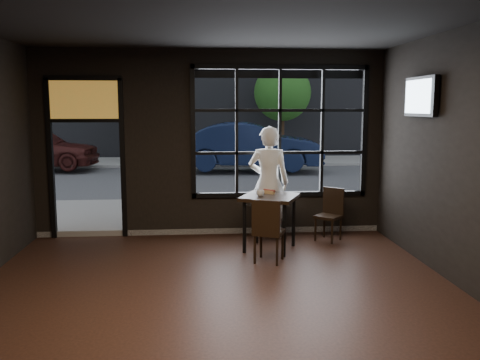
{
  "coord_description": "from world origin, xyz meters",
  "views": [
    {
      "loc": [
        -0.21,
        -5.25,
        2.24
      ],
      "look_at": [
        0.4,
        2.2,
        1.15
      ],
      "focal_mm": 38.0,
      "sensor_mm": 36.0,
      "label": 1
    }
  ],
  "objects": [
    {
      "name": "street_asphalt",
      "position": [
        0.0,
        24.0,
        -0.02
      ],
      "size": [
        60.0,
        41.0,
        0.04
      ],
      "primitive_type": "cube",
      "color": "#545456",
      "rests_on": "ground"
    },
    {
      "name": "building_across",
      "position": [
        0.0,
        23.0,
        7.5
      ],
      "size": [
        28.0,
        12.0,
        15.0
      ],
      "primitive_type": "cube",
      "color": "#5B5956",
      "rests_on": "ground"
    },
    {
      "name": "ceiling",
      "position": [
        0.0,
        0.0,
        3.21
      ],
      "size": [
        6.0,
        7.0,
        0.02
      ],
      "primitive_type": "cube",
      "color": "black",
      "rests_on": "ground"
    },
    {
      "name": "tv",
      "position": [
        2.93,
        1.77,
        2.37
      ],
      "size": [
        0.11,
        0.95,
        0.56
      ],
      "primitive_type": "cube",
      "color": "black",
      "rests_on": "wall_right"
    },
    {
      "name": "chair_near",
      "position": [
        0.79,
        1.83,
        0.47
      ],
      "size": [
        0.53,
        0.53,
        0.94
      ],
      "primitive_type": "cube",
      "rotation": [
        0.0,
        0.0,
        2.75
      ],
      "color": "black",
      "rests_on": "floor"
    },
    {
      "name": "hotdog",
      "position": [
        0.9,
        2.63,
        0.89
      ],
      "size": [
        0.2,
        0.19,
        0.06
      ],
      "primitive_type": null,
      "rotation": [
        0.0,
        0.0,
        -0.72
      ],
      "color": "tan",
      "rests_on": "cafe_table"
    },
    {
      "name": "tree_right",
      "position": [
        3.21,
        15.4,
        2.78
      ],
      "size": [
        2.31,
        2.31,
        3.94
      ],
      "color": "#332114",
      "rests_on": "street_asphalt"
    },
    {
      "name": "cup",
      "position": [
        0.73,
        2.41,
        0.91
      ],
      "size": [
        0.17,
        0.17,
        0.1
      ],
      "primitive_type": "imported",
      "rotation": [
        0.0,
        0.0,
        -0.65
      ],
      "color": "silver",
      "rests_on": "cafe_table"
    },
    {
      "name": "maroon_car",
      "position": [
        -5.82,
        12.73,
        0.83
      ],
      "size": [
        4.4,
        2.1,
        1.45
      ],
      "primitive_type": "imported",
      "rotation": [
        0.0,
        0.0,
        1.48
      ],
      "color": "#451916",
      "rests_on": "street_asphalt"
    },
    {
      "name": "chair_window",
      "position": [
        1.94,
        2.92,
        0.44
      ],
      "size": [
        0.54,
        0.54,
        0.88
      ],
      "primitive_type": "cube",
      "rotation": [
        0.0,
        0.0,
        -0.73
      ],
      "color": "black",
      "rests_on": "floor"
    },
    {
      "name": "floor",
      "position": [
        0.0,
        0.0,
        -0.01
      ],
      "size": [
        6.0,
        7.0,
        0.02
      ],
      "primitive_type": "cube",
      "color": "black",
      "rests_on": "ground"
    },
    {
      "name": "window_frame",
      "position": [
        1.2,
        3.5,
        1.8
      ],
      "size": [
        3.06,
        0.12,
        2.28
      ],
      "primitive_type": "cube",
      "color": "black",
      "rests_on": "ground"
    },
    {
      "name": "navy_car",
      "position": [
        1.55,
        11.89,
        0.9
      ],
      "size": [
        5.01,
        2.19,
        1.6
      ],
      "primitive_type": "imported",
      "rotation": [
        0.0,
        0.0,
        1.47
      ],
      "color": "#101A37",
      "rests_on": "street_asphalt"
    },
    {
      "name": "tree_left",
      "position": [
        -2.77,
        14.98,
        2.65
      ],
      "size": [
        2.21,
        2.21,
        3.76
      ],
      "color": "#332114",
      "rests_on": "street_asphalt"
    },
    {
      "name": "man",
      "position": [
        0.98,
        3.25,
        0.95
      ],
      "size": [
        0.78,
        0.61,
        1.91
      ],
      "primitive_type": "imported",
      "rotation": [
        0.0,
        0.0,
        2.91
      ],
      "color": "white",
      "rests_on": "floor"
    },
    {
      "name": "stained_transom",
      "position": [
        -2.1,
        3.5,
        2.35
      ],
      "size": [
        1.2,
        0.06,
        0.7
      ],
      "primitive_type": "cube",
      "color": "orange",
      "rests_on": "ground"
    },
    {
      "name": "cafe_table",
      "position": [
        0.89,
        2.46,
        0.43
      ],
      "size": [
        1.06,
        1.06,
        0.87
      ],
      "primitive_type": "cube",
      "rotation": [
        0.0,
        0.0,
        -0.41
      ],
      "color": "black",
      "rests_on": "floor"
    }
  ]
}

